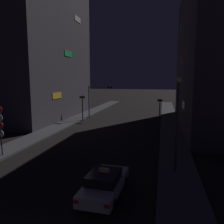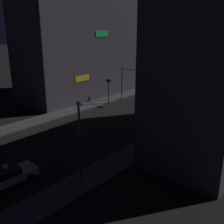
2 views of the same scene
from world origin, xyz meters
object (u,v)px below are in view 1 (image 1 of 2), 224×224
object	(u,v)px
taxi	(105,183)
street_lamp_near_block	(177,116)
traffic_light_left_kerb	(82,103)
traffic_light_overhead	(98,95)
traffic_light_right_kerb	(160,105)
sign_pole_left	(0,127)

from	to	relation	value
taxi	street_lamp_near_block	world-z (taller)	street_lamp_near_block
traffic_light_left_kerb	street_lamp_near_block	xyz separation A→B (m)	(13.08, -17.70, 1.19)
traffic_light_overhead	street_lamp_near_block	world-z (taller)	street_lamp_near_block
street_lamp_near_block	traffic_light_right_kerb	bearing A→B (deg)	93.65
taxi	sign_pole_left	bearing A→B (deg)	156.22
taxi	traffic_light_right_kerb	bearing A→B (deg)	84.24
taxi	traffic_light_left_kerb	xyz separation A→B (m)	(-9.12, 21.72, 2.09)
traffic_light_right_kerb	sign_pole_left	bearing A→B (deg)	-120.55
sign_pole_left	traffic_light_right_kerb	bearing A→B (deg)	59.45
traffic_light_right_kerb	street_lamp_near_block	bearing A→B (deg)	-86.35
traffic_light_left_kerb	traffic_light_right_kerb	size ratio (longest dim) A/B	1.18
taxi	traffic_light_left_kerb	distance (m)	23.65
street_lamp_near_block	sign_pole_left	bearing A→B (deg)	178.49
traffic_light_left_kerb	street_lamp_near_block	bearing A→B (deg)	-53.55
traffic_light_left_kerb	sign_pole_left	distance (m)	17.36
traffic_light_overhead	traffic_light_left_kerb	xyz separation A→B (m)	(-1.56, -3.25, -1.07)
traffic_light_left_kerb	taxi	bearing A→B (deg)	-67.23
traffic_light_left_kerb	traffic_light_right_kerb	distance (m)	12.33
taxi	street_lamp_near_block	distance (m)	6.53
traffic_light_overhead	traffic_light_left_kerb	world-z (taller)	traffic_light_overhead
taxi	sign_pole_left	size ratio (longest dim) A/B	1.11
traffic_light_right_kerb	street_lamp_near_block	size ratio (longest dim) A/B	0.52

